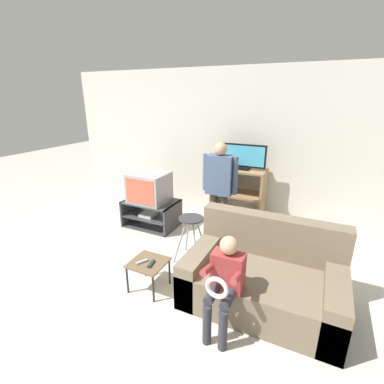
% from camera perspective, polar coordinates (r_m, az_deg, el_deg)
% --- Properties ---
extents(ground_plane, '(18.00, 18.00, 0.00)m').
position_cam_1_polar(ground_plane, '(3.04, -19.13, -26.84)').
color(ground_plane, beige).
extents(wall_back, '(6.40, 0.06, 2.60)m').
position_cam_1_polar(wall_back, '(5.07, 6.40, 9.57)').
color(wall_back, silver).
rests_on(wall_back, ground_plane).
extents(tv_stand, '(0.89, 0.60, 0.45)m').
position_cam_1_polar(tv_stand, '(4.84, -8.31, -4.34)').
color(tv_stand, '#38383D').
rests_on(tv_stand, ground_plane).
extents(television_main, '(0.61, 0.55, 0.49)m').
position_cam_1_polar(television_main, '(4.67, -8.77, 0.96)').
color(television_main, '#9E9EA3').
rests_on(television_main, tv_stand).
extents(media_shelf, '(0.88, 0.50, 0.99)m').
position_cam_1_polar(media_shelf, '(4.85, 9.44, -0.73)').
color(media_shelf, '#9E7A51').
rests_on(media_shelf, ground_plane).
extents(television_flat, '(0.80, 0.20, 0.41)m').
position_cam_1_polar(television_flat, '(4.63, 10.11, 7.03)').
color(television_flat, black).
rests_on(television_flat, media_shelf).
extents(folding_stool, '(0.38, 0.37, 0.62)m').
position_cam_1_polar(folding_stool, '(3.72, -0.17, -6.98)').
color(folding_stool, '#99999E').
rests_on(folding_stool, ground_plane).
extents(snack_table, '(0.40, 0.40, 0.35)m').
position_cam_1_polar(snack_table, '(3.31, -8.95, -14.67)').
color(snack_table, brown).
rests_on(snack_table, ground_plane).
extents(remote_control_black, '(0.06, 0.15, 0.02)m').
position_cam_1_polar(remote_control_black, '(3.23, -8.34, -14.37)').
color(remote_control_black, '#232328').
rests_on(remote_control_black, snack_table).
extents(remote_control_white, '(0.10, 0.14, 0.02)m').
position_cam_1_polar(remote_control_white, '(3.28, -10.21, -13.89)').
color(remote_control_white, gray).
rests_on(remote_control_white, snack_table).
extents(couch, '(1.60, 0.96, 0.88)m').
position_cam_1_polar(couch, '(3.22, 14.34, -16.72)').
color(couch, '#756651').
rests_on(couch, ground_plane).
extents(person_standing_adult, '(0.53, 0.20, 1.52)m').
position_cam_1_polar(person_standing_adult, '(4.08, 5.67, 1.72)').
color(person_standing_adult, '#3D3833').
rests_on(person_standing_adult, ground_plane).
extents(person_seated_child, '(0.33, 0.43, 0.95)m').
position_cam_1_polar(person_seated_child, '(2.66, 6.71, -17.34)').
color(person_seated_child, '#2D2D38').
rests_on(person_seated_child, ground_plane).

